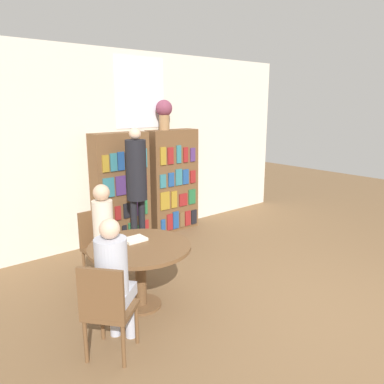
% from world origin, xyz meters
% --- Properties ---
extents(ground_plane, '(16.00, 16.00, 0.00)m').
position_xyz_m(ground_plane, '(0.00, 0.00, 0.00)').
color(ground_plane, brown).
extents(wall_back, '(6.40, 0.07, 3.00)m').
position_xyz_m(wall_back, '(0.00, 3.59, 1.51)').
color(wall_back, beige).
rests_on(wall_back, ground_plane).
extents(bookshelf_left, '(0.90, 0.34, 1.76)m').
position_xyz_m(bookshelf_left, '(-0.51, 3.39, 0.88)').
color(bookshelf_left, brown).
rests_on(bookshelf_left, ground_plane).
extents(bookshelf_right, '(0.90, 0.34, 1.76)m').
position_xyz_m(bookshelf_right, '(0.51, 3.39, 0.87)').
color(bookshelf_right, brown).
rests_on(bookshelf_right, ground_plane).
extents(flower_vase, '(0.27, 0.27, 0.49)m').
position_xyz_m(flower_vase, '(0.35, 3.40, 2.05)').
color(flower_vase, '#997047').
rests_on(flower_vase, bookshelf_right).
extents(reading_table, '(1.10, 1.10, 0.71)m').
position_xyz_m(reading_table, '(-1.35, 1.51, 0.58)').
color(reading_table, brown).
rests_on(reading_table, ground_plane).
extents(chair_near_camera, '(0.56, 0.56, 0.89)m').
position_xyz_m(chair_near_camera, '(-2.04, 0.95, 0.50)').
color(chair_near_camera, brown).
rests_on(chair_near_camera, ground_plane).
extents(chair_left_side, '(0.42, 0.42, 0.89)m').
position_xyz_m(chair_left_side, '(-1.40, 2.40, 0.50)').
color(chair_left_side, brown).
rests_on(chair_left_side, ground_plane).
extents(seated_reader_left, '(0.26, 0.37, 1.26)m').
position_xyz_m(seated_reader_left, '(-1.39, 2.22, 0.72)').
color(seated_reader_left, beige).
rests_on(seated_reader_left, ground_plane).
extents(seated_reader_right, '(0.43, 0.42, 1.24)m').
position_xyz_m(seated_reader_right, '(-1.90, 1.06, 0.71)').
color(seated_reader_right, '#B2B7C6').
rests_on(seated_reader_right, ground_plane).
extents(librarian_standing, '(0.30, 0.57, 1.86)m').
position_xyz_m(librarian_standing, '(-0.53, 2.89, 1.14)').
color(librarian_standing, black).
rests_on(librarian_standing, ground_plane).
extents(open_book_on_table, '(0.24, 0.18, 0.03)m').
position_xyz_m(open_book_on_table, '(-1.32, 1.66, 0.73)').
color(open_book_on_table, silver).
rests_on(open_book_on_table, reading_table).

